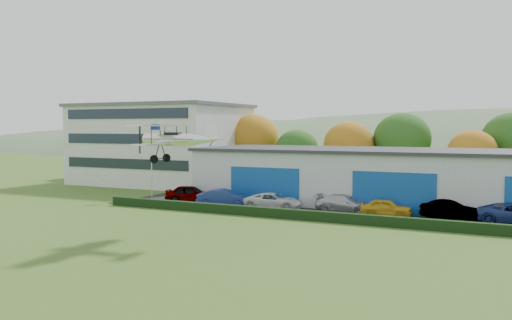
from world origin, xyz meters
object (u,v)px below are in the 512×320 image
at_px(car_1, 224,198).
at_px(car_0, 190,194).
at_px(biplane, 174,138).
at_px(office_block, 162,144).
at_px(car_2, 273,201).
at_px(hangar, 406,177).
at_px(car_4, 386,208).
at_px(flagpole, 152,152).
at_px(car_3, 345,204).
at_px(car_5, 450,210).

bearing_deg(car_1, car_0, 58.88).
height_order(car_0, biplane, biplane).
relative_size(office_block, car_2, 3.96).
relative_size(hangar, car_4, 9.80).
bearing_deg(flagpole, office_block, 121.97).
bearing_deg(car_0, car_1, -126.43).
distance_m(office_block, car_2, 27.66).
bearing_deg(hangar, biplane, -118.43).
relative_size(flagpole, car_4, 1.93).
relative_size(car_3, biplane, 0.75).
distance_m(car_0, car_4, 19.06).
height_order(flagpole, car_1, flagpole).
relative_size(car_3, car_4, 1.24).
height_order(car_4, car_5, car_5).
height_order(hangar, car_1, hangar).
relative_size(car_0, car_1, 0.98).
bearing_deg(hangar, car_2, -141.97).
xyz_separation_m(car_1, biplane, (3.26, -12.75, 5.76)).
distance_m(car_1, car_5, 19.57).
height_order(car_2, car_3, car_3).
height_order(car_1, car_4, car_1).
xyz_separation_m(hangar, car_3, (-3.94, -6.84, -1.86)).
relative_size(car_3, car_5, 1.12).
relative_size(hangar, flagpole, 5.08).
relative_size(flagpole, car_2, 1.54).
xyz_separation_m(car_3, biplane, (-7.63, -14.54, 5.83)).
bearing_deg(hangar, car_4, -92.33).
distance_m(flagpole, car_5, 29.77).
distance_m(hangar, flagpole, 25.68).
distance_m(office_block, car_4, 35.98).
xyz_separation_m(flagpole, car_2, (14.71, -1.98, -4.01)).
height_order(car_3, car_5, car_5).
bearing_deg(car_2, car_5, -94.86).
xyz_separation_m(car_0, car_5, (23.98, 0.80, -0.07)).
distance_m(hangar, car_2, 13.05).
relative_size(office_block, car_4, 4.97).
bearing_deg(car_3, office_block, 69.36).
bearing_deg(flagpole, hangar, 13.51).
bearing_deg(car_3, car_5, -82.97).
bearing_deg(hangar, office_block, 167.99).
height_order(office_block, car_1, office_block).
distance_m(car_0, biplane, 17.07).
bearing_deg(car_2, flagpole, 71.89).
bearing_deg(car_5, car_3, 89.93).
xyz_separation_m(car_2, car_5, (14.79, 1.45, 0.03)).
bearing_deg(biplane, office_block, 122.34).
bearing_deg(office_block, car_4, -23.66).
xyz_separation_m(car_2, biplane, (-1.40, -13.42, 5.86)).
bearing_deg(car_1, office_block, 34.36).
xyz_separation_m(office_block, car_1, (18.16, -15.65, -4.35)).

